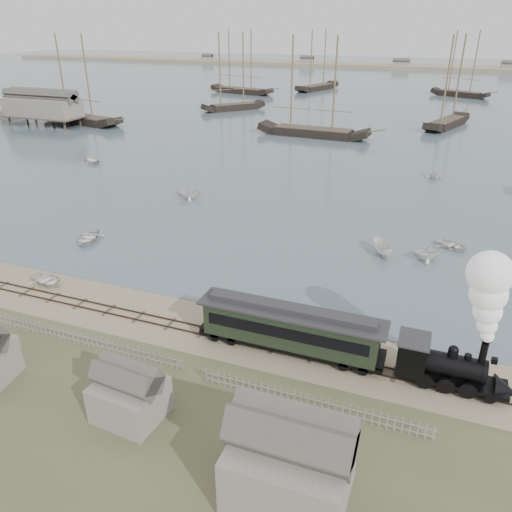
% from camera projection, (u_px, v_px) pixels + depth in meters
% --- Properties ---
extents(ground, '(600.00, 600.00, 0.00)m').
position_uv_depth(ground, '(192.00, 314.00, 42.23)').
color(ground, gray).
rests_on(ground, ground).
extents(harbor_water, '(600.00, 336.00, 0.06)m').
position_uv_depth(harbor_water, '(404.00, 87.00, 185.69)').
color(harbor_water, '#41545D').
rests_on(harbor_water, ground).
extents(rail_track, '(120.00, 1.80, 0.16)m').
position_uv_depth(rail_track, '(181.00, 326.00, 40.52)').
color(rail_track, '#37241E').
rests_on(rail_track, ground).
extents(picket_fence_west, '(19.00, 0.10, 1.20)m').
position_uv_depth(picket_fence_west, '(75.00, 344.00, 38.41)').
color(picket_fence_west, slate).
rests_on(picket_fence_west, ground).
extents(picket_fence_east, '(15.00, 0.10, 1.20)m').
position_uv_depth(picket_fence_east, '(312.00, 410.00, 31.87)').
color(picket_fence_east, slate).
rests_on(picket_fence_east, ground).
extents(shed_mid, '(4.00, 3.50, 3.60)m').
position_uv_depth(shed_mid, '(132.00, 415.00, 31.45)').
color(shed_mid, slate).
rests_on(shed_mid, ground).
extents(shed_right, '(6.00, 5.00, 5.10)m').
position_uv_depth(shed_right, '(289.00, 494.00, 26.22)').
color(shed_right, slate).
rests_on(shed_right, ground).
extents(far_spit, '(500.00, 20.00, 1.80)m').
position_uv_depth(far_spit, '(421.00, 69.00, 253.22)').
color(far_spit, tan).
rests_on(far_spit, ground).
extents(locomotive, '(7.79, 2.91, 9.71)m').
position_uv_depth(locomotive, '(474.00, 334.00, 31.71)').
color(locomotive, black).
rests_on(locomotive, ground).
extents(passenger_coach, '(13.95, 2.69, 3.39)m').
position_uv_depth(passenger_coach, '(290.00, 327.00, 36.64)').
color(passenger_coach, black).
rests_on(passenger_coach, ground).
extents(beached_dinghy, '(3.32, 4.16, 0.77)m').
position_uv_depth(beached_dinghy, '(47.00, 280.00, 46.92)').
color(beached_dinghy, silver).
rests_on(beached_dinghy, ground).
extents(rowboat_0, '(4.92, 4.08, 0.88)m').
position_uv_depth(rowboat_0, '(88.00, 238.00, 55.79)').
color(rowboat_0, silver).
rests_on(rowboat_0, harbor_water).
extents(rowboat_1, '(4.04, 4.32, 1.84)m').
position_uv_depth(rowboat_1, '(189.00, 192.00, 69.00)').
color(rowboat_1, silver).
rests_on(rowboat_1, harbor_water).
extents(rowboat_2, '(3.89, 2.89, 1.42)m').
position_uv_depth(rowboat_2, '(382.00, 248.00, 52.56)').
color(rowboat_2, silver).
rests_on(rowboat_2, harbor_water).
extents(rowboat_3, '(3.96, 4.35, 0.74)m').
position_uv_depth(rowboat_3, '(452.00, 245.00, 54.10)').
color(rowboat_3, silver).
rests_on(rowboat_3, harbor_water).
extents(rowboat_4, '(3.73, 3.97, 1.67)m').
position_uv_depth(rowboat_4, '(427.00, 252.00, 51.42)').
color(rowboat_4, silver).
rests_on(rowboat_4, harbor_water).
extents(rowboat_6, '(4.81, 5.24, 0.89)m').
position_uv_depth(rowboat_6, '(92.00, 160.00, 86.84)').
color(rowboat_6, silver).
rests_on(rowboat_6, harbor_water).
extents(rowboat_7, '(3.76, 3.63, 1.52)m').
position_uv_depth(rowboat_7, '(433.00, 174.00, 77.91)').
color(rowboat_7, silver).
rests_on(rowboat_7, harbor_water).
extents(schooner_0, '(25.27, 11.47, 20.00)m').
position_uv_depth(schooner_0, '(76.00, 79.00, 116.24)').
color(schooner_0, black).
rests_on(schooner_0, harbor_water).
extents(schooner_1, '(14.97, 16.25, 20.00)m').
position_uv_depth(schooner_1, '(233.00, 72.00, 132.95)').
color(schooner_1, black).
rests_on(schooner_1, harbor_water).
extents(schooner_2, '(24.25, 6.80, 20.00)m').
position_uv_depth(schooner_2, '(315.00, 87.00, 102.33)').
color(schooner_2, black).
rests_on(schooner_2, harbor_water).
extents(schooner_3, '(10.54, 20.08, 20.00)m').
position_uv_depth(schooner_3, '(453.00, 82.00, 111.41)').
color(schooner_3, black).
rests_on(schooner_3, harbor_water).
extents(schooner_6, '(23.73, 10.35, 20.00)m').
position_uv_depth(schooner_6, '(241.00, 62.00, 164.40)').
color(schooner_6, black).
rests_on(schooner_6, harbor_water).
extents(schooner_7, '(11.89, 22.14, 20.00)m').
position_uv_depth(schooner_7, '(319.00, 60.00, 172.36)').
color(schooner_7, black).
rests_on(schooner_7, harbor_water).
extents(schooner_8, '(18.68, 11.48, 20.00)m').
position_uv_depth(schooner_8, '(465.00, 64.00, 156.87)').
color(schooner_8, black).
rests_on(schooner_8, harbor_water).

